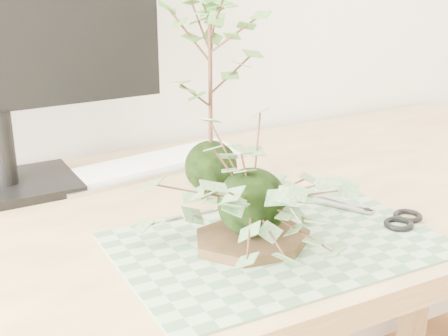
{
  "coord_description": "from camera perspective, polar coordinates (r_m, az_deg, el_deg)",
  "views": [
    {
      "loc": [
        -0.4,
        0.38,
        1.15
      ],
      "look_at": [
        0.0,
        1.14,
        0.84
      ],
      "focal_mm": 50.0,
      "sensor_mm": 36.0,
      "label": 1
    }
  ],
  "objects": [
    {
      "name": "scissors",
      "position": [
        1.01,
        14.43,
        -4.47
      ],
      "size": [
        0.1,
        0.19,
        0.01
      ],
      "rotation": [
        0.0,
        0.0,
        0.44
      ],
      "color": "#969696",
      "rests_on": "cutting_mat"
    },
    {
      "name": "keyboard",
      "position": [
        1.22,
        -6.55,
        0.35
      ],
      "size": [
        0.41,
        0.17,
        0.02
      ],
      "rotation": [
        0.0,
        0.0,
        0.14
      ],
      "color": "#BDBDBE",
      "rests_on": "desk"
    },
    {
      "name": "ivy_kokedama",
      "position": [
        0.86,
        2.64,
        -0.32
      ],
      "size": [
        0.34,
        0.34,
        0.2
      ],
      "rotation": [
        0.0,
        0.0,
        -0.28
      ],
      "color": "black",
      "rests_on": "stone_dish"
    },
    {
      "name": "desk",
      "position": [
        1.11,
        2.35,
        -6.94
      ],
      "size": [
        1.6,
        0.7,
        0.74
      ],
      "color": "tan",
      "rests_on": "ground_plane"
    },
    {
      "name": "cutting_mat",
      "position": [
        0.91,
        4.92,
        -6.87
      ],
      "size": [
        0.46,
        0.31,
        0.0
      ],
      "primitive_type": "cube",
      "rotation": [
        0.0,
        0.0,
        -0.01
      ],
      "color": "#4A734E",
      "rests_on": "desk"
    },
    {
      "name": "maple_kokedama",
      "position": [
        1.03,
        -1.29,
        11.84
      ],
      "size": [
        0.24,
        0.24,
        0.38
      ],
      "rotation": [
        0.0,
        0.0,
        0.17
      ],
      "color": "black",
      "rests_on": "desk"
    },
    {
      "name": "stone_dish",
      "position": [
        0.9,
        2.54,
        -6.51
      ],
      "size": [
        0.2,
        0.2,
        0.01
      ],
      "primitive_type": "cylinder",
      "rotation": [
        0.0,
        0.0,
        -0.14
      ],
      "color": "black",
      "rests_on": "cutting_mat"
    }
  ]
}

